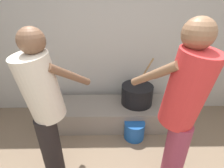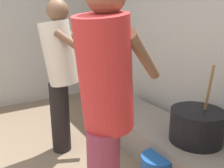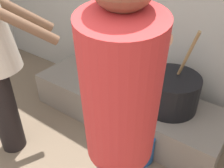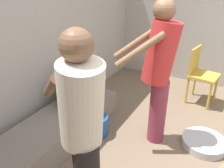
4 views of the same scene
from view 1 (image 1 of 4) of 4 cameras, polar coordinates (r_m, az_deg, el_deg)
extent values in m
cube|color=#ADA8A0|center=(2.67, 2.17, 14.87)|extent=(5.35, 0.20, 2.38)
cube|color=slate|center=(2.61, -0.94, -10.23)|extent=(1.88, 0.60, 0.34)
cylinder|color=black|center=(2.51, 8.73, -3.62)|extent=(0.47, 0.47, 0.29)
cylinder|color=#937047|center=(2.37, 11.28, 3.66)|extent=(0.19, 0.20, 0.51)
cylinder|color=#8C3347|center=(1.82, 20.87, -22.96)|extent=(0.20, 0.20, 0.80)
cylinder|color=red|center=(1.39, 24.71, -1.98)|extent=(0.46, 0.49, 0.68)
sphere|color=brown|center=(1.27, 28.08, 15.36)|extent=(0.22, 0.22, 0.22)
cylinder|color=brown|center=(1.59, 20.89, 5.06)|extent=(0.31, 0.45, 0.37)
cylinder|color=brown|center=(1.39, 13.97, 3.10)|extent=(0.31, 0.45, 0.37)
cylinder|color=black|center=(1.92, -20.53, -20.32)|extent=(0.20, 0.20, 0.76)
cylinder|color=beige|center=(1.53, -23.73, -1.41)|extent=(0.46, 0.49, 0.65)
sphere|color=brown|center=(1.41, -26.45, 13.47)|extent=(0.21, 0.21, 0.21)
cylinder|color=brown|center=(1.52, -14.19, 2.84)|extent=(0.32, 0.42, 0.36)
cylinder|color=brown|center=(1.72, -20.37, 4.76)|extent=(0.32, 0.42, 0.36)
cylinder|color=#194C99|center=(2.40, 7.80, -15.60)|extent=(0.29, 0.29, 0.26)
camera|label=2|loc=(1.82, 72.18, -1.11)|focal=39.14mm
camera|label=3|loc=(1.12, 66.25, 8.23)|focal=39.79mm
camera|label=4|loc=(1.65, -78.03, 9.96)|focal=35.67mm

